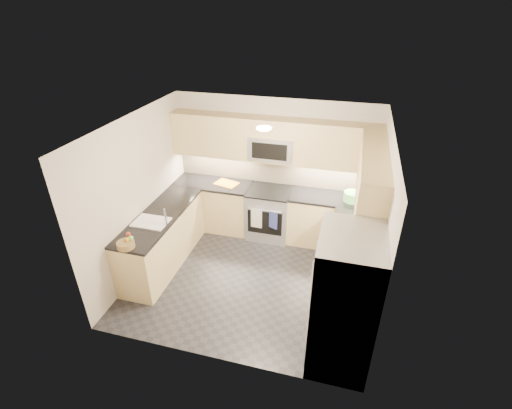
# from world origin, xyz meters

# --- Properties ---
(floor) EXTENTS (3.60, 3.20, 0.00)m
(floor) POSITION_xyz_m (0.00, 0.00, 0.00)
(floor) COLOR #222227
(floor) RESTS_ON ground
(ceiling) EXTENTS (3.60, 3.20, 0.02)m
(ceiling) POSITION_xyz_m (0.00, 0.00, 2.50)
(ceiling) COLOR beige
(ceiling) RESTS_ON wall_back
(wall_back) EXTENTS (3.60, 0.02, 2.50)m
(wall_back) POSITION_xyz_m (0.00, 1.60, 1.25)
(wall_back) COLOR beige
(wall_back) RESTS_ON floor
(wall_front) EXTENTS (3.60, 0.02, 2.50)m
(wall_front) POSITION_xyz_m (0.00, -1.60, 1.25)
(wall_front) COLOR beige
(wall_front) RESTS_ON floor
(wall_left) EXTENTS (0.02, 3.20, 2.50)m
(wall_left) POSITION_xyz_m (-1.80, 0.00, 1.25)
(wall_left) COLOR beige
(wall_left) RESTS_ON floor
(wall_right) EXTENTS (0.02, 3.20, 2.50)m
(wall_right) POSITION_xyz_m (1.80, 0.00, 1.25)
(wall_right) COLOR beige
(wall_right) RESTS_ON floor
(base_cab_back_left) EXTENTS (1.42, 0.60, 0.90)m
(base_cab_back_left) POSITION_xyz_m (-1.09, 1.30, 0.45)
(base_cab_back_left) COLOR #D9BF82
(base_cab_back_left) RESTS_ON floor
(base_cab_back_right) EXTENTS (1.42, 0.60, 0.90)m
(base_cab_back_right) POSITION_xyz_m (1.09, 1.30, 0.45)
(base_cab_back_right) COLOR #D9BF82
(base_cab_back_right) RESTS_ON floor
(base_cab_right) EXTENTS (0.60, 1.70, 0.90)m
(base_cab_right) POSITION_xyz_m (1.50, 0.15, 0.45)
(base_cab_right) COLOR #D9BF82
(base_cab_right) RESTS_ON floor
(base_cab_peninsula) EXTENTS (0.60, 2.00, 0.90)m
(base_cab_peninsula) POSITION_xyz_m (-1.50, 0.00, 0.45)
(base_cab_peninsula) COLOR #D9BF82
(base_cab_peninsula) RESTS_ON floor
(countertop_back_left) EXTENTS (1.42, 0.63, 0.04)m
(countertop_back_left) POSITION_xyz_m (-1.09, 1.30, 0.92)
(countertop_back_left) COLOR black
(countertop_back_left) RESTS_ON base_cab_back_left
(countertop_back_right) EXTENTS (1.42, 0.63, 0.04)m
(countertop_back_right) POSITION_xyz_m (1.09, 1.30, 0.92)
(countertop_back_right) COLOR black
(countertop_back_right) RESTS_ON base_cab_back_right
(countertop_right) EXTENTS (0.63, 1.70, 0.04)m
(countertop_right) POSITION_xyz_m (1.50, 0.15, 0.92)
(countertop_right) COLOR black
(countertop_right) RESTS_ON base_cab_right
(countertop_peninsula) EXTENTS (0.63, 2.00, 0.04)m
(countertop_peninsula) POSITION_xyz_m (-1.50, 0.00, 0.92)
(countertop_peninsula) COLOR black
(countertop_peninsula) RESTS_ON base_cab_peninsula
(upper_cab_back) EXTENTS (3.60, 0.35, 0.75)m
(upper_cab_back) POSITION_xyz_m (0.00, 1.43, 1.83)
(upper_cab_back) COLOR #D9BF82
(upper_cab_back) RESTS_ON wall_back
(upper_cab_right) EXTENTS (0.35, 1.95, 0.75)m
(upper_cab_right) POSITION_xyz_m (1.62, 0.28, 1.83)
(upper_cab_right) COLOR #D9BF82
(upper_cab_right) RESTS_ON wall_right
(backsplash_back) EXTENTS (3.60, 0.01, 0.51)m
(backsplash_back) POSITION_xyz_m (0.00, 1.60, 1.20)
(backsplash_back) COLOR tan
(backsplash_back) RESTS_ON wall_back
(backsplash_right) EXTENTS (0.01, 2.30, 0.51)m
(backsplash_right) POSITION_xyz_m (1.80, 0.45, 1.20)
(backsplash_right) COLOR tan
(backsplash_right) RESTS_ON wall_right
(gas_range) EXTENTS (0.76, 0.65, 0.91)m
(gas_range) POSITION_xyz_m (0.00, 1.28, 0.46)
(gas_range) COLOR #ABACB3
(gas_range) RESTS_ON floor
(range_cooktop) EXTENTS (0.76, 0.65, 0.03)m
(range_cooktop) POSITION_xyz_m (0.00, 1.28, 0.92)
(range_cooktop) COLOR black
(range_cooktop) RESTS_ON gas_range
(oven_door_glass) EXTENTS (0.62, 0.02, 0.45)m
(oven_door_glass) POSITION_xyz_m (0.00, 0.95, 0.45)
(oven_door_glass) COLOR black
(oven_door_glass) RESTS_ON gas_range
(oven_handle) EXTENTS (0.60, 0.02, 0.02)m
(oven_handle) POSITION_xyz_m (0.00, 0.93, 0.72)
(oven_handle) COLOR #B2B5BA
(oven_handle) RESTS_ON gas_range
(microwave) EXTENTS (0.76, 0.40, 0.40)m
(microwave) POSITION_xyz_m (0.00, 1.40, 1.70)
(microwave) COLOR #A3A5AB
(microwave) RESTS_ON upper_cab_back
(microwave_door) EXTENTS (0.60, 0.01, 0.28)m
(microwave_door) POSITION_xyz_m (0.00, 1.20, 1.70)
(microwave_door) COLOR black
(microwave_door) RESTS_ON microwave
(refrigerator) EXTENTS (0.70, 0.90, 1.80)m
(refrigerator) POSITION_xyz_m (1.45, -1.15, 0.90)
(refrigerator) COLOR #A5A8AD
(refrigerator) RESTS_ON floor
(fridge_handle_left) EXTENTS (0.02, 0.02, 1.20)m
(fridge_handle_left) POSITION_xyz_m (1.08, -1.33, 0.95)
(fridge_handle_left) COLOR #B2B5BA
(fridge_handle_left) RESTS_ON refrigerator
(fridge_handle_right) EXTENTS (0.02, 0.02, 1.20)m
(fridge_handle_right) POSITION_xyz_m (1.08, -0.97, 0.95)
(fridge_handle_right) COLOR #B2B5BA
(fridge_handle_right) RESTS_ON refrigerator
(sink_basin) EXTENTS (0.52, 0.38, 0.16)m
(sink_basin) POSITION_xyz_m (-1.50, -0.25, 0.88)
(sink_basin) COLOR white
(sink_basin) RESTS_ON base_cab_peninsula
(faucet) EXTENTS (0.03, 0.03, 0.28)m
(faucet) POSITION_xyz_m (-1.24, -0.25, 1.08)
(faucet) COLOR silver
(faucet) RESTS_ON countertop_peninsula
(utensil_bowl) EXTENTS (0.31, 0.31, 0.16)m
(utensil_bowl) POSITION_xyz_m (1.43, 1.25, 1.02)
(utensil_bowl) COLOR #58AE4A
(utensil_bowl) RESTS_ON countertop_back_right
(cutting_board) EXTENTS (0.47, 0.39, 0.01)m
(cutting_board) POSITION_xyz_m (-0.82, 1.32, 0.95)
(cutting_board) COLOR orange
(cutting_board) RESTS_ON countertop_back_left
(fruit_basket) EXTENTS (0.25, 0.25, 0.09)m
(fruit_basket) POSITION_xyz_m (-1.51, -0.91, 0.98)
(fruit_basket) COLOR olive
(fruit_basket) RESTS_ON countertop_peninsula
(fruit_apple) EXTENTS (0.06, 0.06, 0.06)m
(fruit_apple) POSITION_xyz_m (-1.55, -0.77, 1.05)
(fruit_apple) COLOR #A12812
(fruit_apple) RESTS_ON fruit_basket
(fruit_pear) EXTENTS (0.07, 0.07, 0.07)m
(fruit_pear) POSITION_xyz_m (-1.46, -0.85, 1.05)
(fruit_pear) COLOR #61A747
(fruit_pear) RESTS_ON fruit_basket
(dish_towel_check) EXTENTS (0.20, 0.03, 0.38)m
(dish_towel_check) POSITION_xyz_m (-0.14, 0.91, 0.55)
(dish_towel_check) COLOR white
(dish_towel_check) RESTS_ON oven_handle
(dish_towel_blue) EXTENTS (0.16, 0.08, 0.32)m
(dish_towel_blue) POSITION_xyz_m (0.16, 0.91, 0.55)
(dish_towel_blue) COLOR navy
(dish_towel_blue) RESTS_ON oven_handle
(fruit_orange) EXTENTS (0.06, 0.06, 0.06)m
(fruit_orange) POSITION_xyz_m (-1.49, -0.89, 1.05)
(fruit_orange) COLOR #F2A91A
(fruit_orange) RESTS_ON fruit_basket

